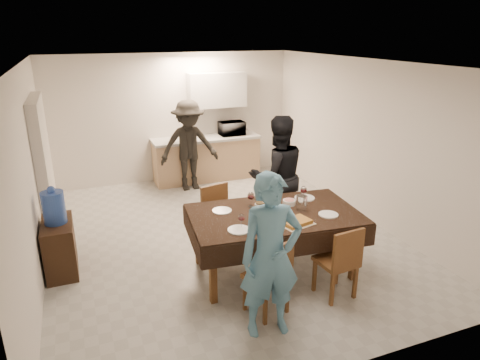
# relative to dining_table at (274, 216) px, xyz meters

# --- Properties ---
(floor) EXTENTS (5.00, 6.00, 0.02)m
(floor) POSITION_rel_dining_table_xyz_m (-0.31, 1.19, -0.79)
(floor) COLOR #B5B5B0
(floor) RESTS_ON ground
(ceiling) EXTENTS (5.00, 6.00, 0.02)m
(ceiling) POSITION_rel_dining_table_xyz_m (-0.31, 1.19, 1.81)
(ceiling) COLOR white
(ceiling) RESTS_ON wall_back
(wall_back) EXTENTS (5.00, 0.02, 2.60)m
(wall_back) POSITION_rel_dining_table_xyz_m (-0.31, 4.19, 0.51)
(wall_back) COLOR silver
(wall_back) RESTS_ON floor
(wall_front) EXTENTS (5.00, 0.02, 2.60)m
(wall_front) POSITION_rel_dining_table_xyz_m (-0.31, -1.81, 0.51)
(wall_front) COLOR silver
(wall_front) RESTS_ON floor
(wall_left) EXTENTS (0.02, 6.00, 2.60)m
(wall_left) POSITION_rel_dining_table_xyz_m (-2.81, 1.19, 0.51)
(wall_left) COLOR silver
(wall_left) RESTS_ON floor
(wall_right) EXTENTS (0.02, 6.00, 2.60)m
(wall_right) POSITION_rel_dining_table_xyz_m (2.19, 1.19, 0.51)
(wall_right) COLOR silver
(wall_right) RESTS_ON floor
(stub_partition) EXTENTS (0.15, 1.40, 2.10)m
(stub_partition) POSITION_rel_dining_table_xyz_m (-2.73, 2.39, 0.26)
(stub_partition) COLOR beige
(stub_partition) RESTS_ON floor
(kitchen_base_cabinet) EXTENTS (2.20, 0.60, 0.86)m
(kitchen_base_cabinet) POSITION_rel_dining_table_xyz_m (0.29, 3.87, -0.36)
(kitchen_base_cabinet) COLOR tan
(kitchen_base_cabinet) RESTS_ON floor
(kitchen_worktop) EXTENTS (2.24, 0.64, 0.05)m
(kitchen_worktop) POSITION_rel_dining_table_xyz_m (0.29, 3.87, 0.09)
(kitchen_worktop) COLOR #B8B8B3
(kitchen_worktop) RESTS_ON kitchen_base_cabinet
(upper_cabinet) EXTENTS (1.20, 0.34, 0.70)m
(upper_cabinet) POSITION_rel_dining_table_xyz_m (0.59, 4.01, 1.06)
(upper_cabinet) COLOR silver
(upper_cabinet) RESTS_ON wall_back
(dining_table) EXTENTS (2.24, 1.44, 0.83)m
(dining_table) POSITION_rel_dining_table_xyz_m (0.00, 0.00, 0.00)
(dining_table) COLOR black
(dining_table) RESTS_ON floor
(chair_near_left) EXTENTS (0.52, 0.53, 0.49)m
(chair_near_left) POSITION_rel_dining_table_xyz_m (-0.45, -0.84, -0.24)
(chair_near_left) COLOR brown
(chair_near_left) RESTS_ON floor
(chair_near_right) EXTENTS (0.46, 0.46, 0.50)m
(chair_near_right) POSITION_rel_dining_table_xyz_m (0.45, -0.84, -0.23)
(chair_near_right) COLOR brown
(chair_near_right) RESTS_ON floor
(chair_far_left) EXTENTS (0.52, 0.52, 0.52)m
(chair_far_left) POSITION_rel_dining_table_xyz_m (-0.45, 0.66, -0.21)
(chair_far_left) COLOR brown
(chair_far_left) RESTS_ON floor
(chair_far_right) EXTENTS (0.54, 0.55, 0.52)m
(chair_far_right) POSITION_rel_dining_table_xyz_m (0.45, 0.66, -0.21)
(chair_far_right) COLOR brown
(chair_far_right) RESTS_ON floor
(console) EXTENTS (0.38, 0.75, 0.70)m
(console) POSITION_rel_dining_table_xyz_m (-2.59, 1.01, -0.44)
(console) COLOR black
(console) RESTS_ON floor
(water_jug) EXTENTS (0.28, 0.28, 0.42)m
(water_jug) POSITION_rel_dining_table_xyz_m (-2.59, 1.01, 0.11)
(water_jug) COLOR blue
(water_jug) RESTS_ON console
(wine_bottle) EXTENTS (0.08, 0.08, 0.30)m
(wine_bottle) POSITION_rel_dining_table_xyz_m (-0.05, 0.05, 0.19)
(wine_bottle) COLOR black
(wine_bottle) RESTS_ON dining_table
(water_pitcher) EXTENTS (0.13, 0.13, 0.20)m
(water_pitcher) POSITION_rel_dining_table_xyz_m (0.35, -0.05, 0.14)
(water_pitcher) COLOR white
(water_pitcher) RESTS_ON dining_table
(savoury_tart) EXTENTS (0.45, 0.38, 0.05)m
(savoury_tart) POSITION_rel_dining_table_xyz_m (0.10, -0.38, 0.06)
(savoury_tart) COLOR #BE8837
(savoury_tart) RESTS_ON dining_table
(salad_bowl) EXTENTS (0.17, 0.17, 0.07)m
(salad_bowl) POSITION_rel_dining_table_xyz_m (0.30, 0.18, 0.07)
(salad_bowl) COLOR white
(salad_bowl) RESTS_ON dining_table
(mushroom_dish) EXTENTS (0.18, 0.18, 0.03)m
(mushroom_dish) POSITION_rel_dining_table_xyz_m (-0.05, 0.28, 0.05)
(mushroom_dish) COLOR white
(mushroom_dish) RESTS_ON dining_table
(wine_glass_a) EXTENTS (0.08, 0.08, 0.18)m
(wine_glass_a) POSITION_rel_dining_table_xyz_m (-0.55, -0.25, 0.13)
(wine_glass_a) COLOR white
(wine_glass_a) RESTS_ON dining_table
(wine_glass_b) EXTENTS (0.09, 0.09, 0.20)m
(wine_glass_b) POSITION_rel_dining_table_xyz_m (0.55, 0.25, 0.14)
(wine_glass_b) COLOR white
(wine_glass_b) RESTS_ON dining_table
(wine_glass_c) EXTENTS (0.09, 0.09, 0.20)m
(wine_glass_c) POSITION_rel_dining_table_xyz_m (-0.20, 0.30, 0.14)
(wine_glass_c) COLOR white
(wine_glass_c) RESTS_ON dining_table
(plate_near_left) EXTENTS (0.26, 0.26, 0.02)m
(plate_near_left) POSITION_rel_dining_table_xyz_m (-0.60, -0.30, 0.05)
(plate_near_left) COLOR white
(plate_near_left) RESTS_ON dining_table
(plate_near_right) EXTENTS (0.25, 0.25, 0.01)m
(plate_near_right) POSITION_rel_dining_table_xyz_m (0.60, -0.30, 0.05)
(plate_near_right) COLOR white
(plate_near_right) RESTS_ON dining_table
(plate_far_left) EXTENTS (0.25, 0.25, 0.01)m
(plate_far_left) POSITION_rel_dining_table_xyz_m (-0.60, 0.30, 0.05)
(plate_far_left) COLOR white
(plate_far_left) RESTS_ON dining_table
(plate_far_right) EXTENTS (0.27, 0.27, 0.02)m
(plate_far_right) POSITION_rel_dining_table_xyz_m (0.60, 0.30, 0.05)
(plate_far_right) COLOR white
(plate_far_right) RESTS_ON dining_table
(microwave) EXTENTS (0.52, 0.35, 0.29)m
(microwave) POSITION_rel_dining_table_xyz_m (0.86, 3.87, 0.26)
(microwave) COLOR silver
(microwave) RESTS_ON kitchen_worktop
(person_near) EXTENTS (0.69, 0.49, 1.75)m
(person_near) POSITION_rel_dining_table_xyz_m (-0.55, -1.05, 0.08)
(person_near) COLOR #5892B3
(person_near) RESTS_ON floor
(person_far) EXTENTS (0.93, 0.74, 1.85)m
(person_far) POSITION_rel_dining_table_xyz_m (0.55, 1.05, 0.13)
(person_far) COLOR black
(person_far) RESTS_ON floor
(person_kitchen) EXTENTS (1.15, 0.66, 1.77)m
(person_kitchen) POSITION_rel_dining_table_xyz_m (-0.20, 3.42, 0.10)
(person_kitchen) COLOR black
(person_kitchen) RESTS_ON floor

